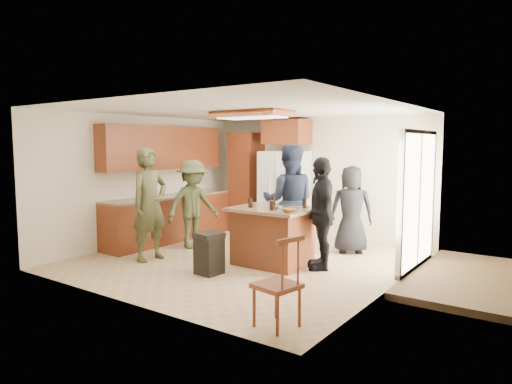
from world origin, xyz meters
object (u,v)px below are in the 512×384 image
Objects in this scene: person_front_left at (150,204)px; person_counter at (193,204)px; person_behind_right at (351,209)px; refrigerator at (284,194)px; person_behind_left at (289,201)px; trash_bin at (209,253)px; spindle_chair at (278,286)px; kitchen_island at (273,236)px; person_side_right at (321,213)px.

person_counter is at bearing 5.29° from person_front_left.
refrigerator reaches higher than person_behind_right.
person_front_left is 2.36m from person_behind_left.
refrigerator is (0.78, 3.00, -0.04)m from person_front_left.
person_behind_right is at bearing -159.42° from person_behind_left.
trash_bin is at bearing -89.97° from person_front_left.
trash_bin is 2.24m from spindle_chair.
person_counter is at bearing -13.64° from person_behind_left.
spindle_chair is (2.52, -4.19, -0.45)m from refrigerator.
kitchen_island is at bearing -59.94° from person_front_left.
person_behind_left is at bearing 119.11° from spindle_chair.
refrigerator is at bearing -7.99° from person_counter.
kitchen_island reaches higher than trash_bin.
person_behind_left is 1.16× the size of person_counter.
refrigerator is at bearing -11.41° from person_front_left.
spindle_chair reaches higher than kitchen_island.
person_behind_right is 2.50× the size of trash_bin.
person_behind_left is 1.80m from trash_bin.
spindle_chair is at bearing 73.05° from person_behind_right.
person_behind_left reaches higher than refrigerator.
person_front_left reaches higher than person_behind_right.
kitchen_island is 2.58m from spindle_chair.
person_front_left is at bearing 176.88° from trash_bin.
person_behind_left is 1.10× the size of person_side_right.
person_side_right reaches higher than spindle_chair.
person_behind_left is at bearing -60.35° from person_counter.
spindle_chair is at bearing -55.45° from kitchen_island.
person_side_right reaches higher than trash_bin.
person_front_left is 1.08× the size of person_side_right.
person_counter is 4.06m from spindle_chair.
kitchen_island is (-0.75, -0.23, -0.40)m from person_side_right.
person_behind_right is at bearing -43.21° from person_front_left.
person_behind_left reaches higher than person_behind_right.
trash_bin is at bearing 35.99° from person_behind_right.
kitchen_island is 1.29× the size of spindle_chair.
person_behind_right is at bearing 64.80° from trash_bin.
person_front_left is 1.51m from trash_bin.
person_front_left is at bearing -162.68° from person_counter.
person_behind_right reaches higher than trash_bin.
trash_bin is at bearing -114.27° from person_counter.
person_behind_left is 0.91m from person_side_right.
refrigerator is at bearing 100.82° from trash_bin.
trash_bin is (1.41, -1.16, -0.51)m from person_counter.
person_behind_left reaches higher than person_counter.
kitchen_island is 1.13m from trash_bin.
person_front_left is at bearing -104.57° from refrigerator.
person_front_left is 2.12m from kitchen_island.
refrigerator reaches higher than person_side_right.
person_front_left is at bearing -100.65° from person_side_right.
person_behind_right is (0.77, 0.87, -0.18)m from person_behind_left.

